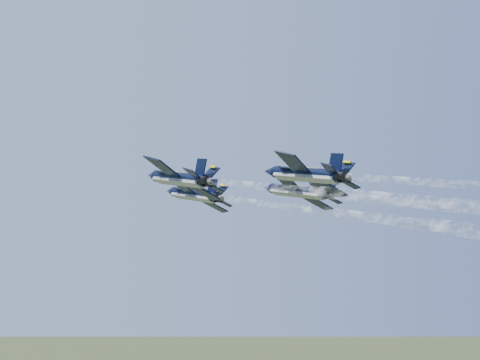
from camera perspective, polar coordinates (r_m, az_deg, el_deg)
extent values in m
cylinder|color=black|center=(107.14, -3.95, -1.23)|extent=(6.97, 12.40, 2.14)
cone|color=black|center=(113.36, -6.11, -1.58)|extent=(2.95, 3.12, 2.14)
ellipsoid|color=black|center=(109.96, -4.81, -1.15)|extent=(1.98, 2.56, 1.10)
cube|color=gray|center=(106.92, -4.07, -1.51)|extent=(5.84, 10.95, 0.99)
cube|color=black|center=(105.03, -5.03, -0.37)|extent=(5.80, 5.62, 2.48)
cube|color=yellow|center=(106.40, -5.50, -0.42)|extent=(3.91, 3.51, 2.45)
cube|color=black|center=(108.01, -2.47, -2.07)|extent=(5.32, 3.50, 2.48)
cube|color=yellow|center=(109.35, -2.95, -2.10)|extent=(4.94, 0.80, 2.45)
cube|color=black|center=(101.35, -2.85, -0.35)|extent=(2.69, 2.70, 1.16)
cube|color=black|center=(103.26, -1.23, -1.45)|extent=(2.33, 1.57, 1.16)
cube|color=black|center=(102.93, -2.32, -0.08)|extent=(1.24, 2.09, 2.47)
cube|color=black|center=(103.70, -1.67, -0.53)|extent=(2.48, 2.63, 1.91)
cylinder|color=black|center=(101.52, -2.00, -0.80)|extent=(1.73, 1.60, 1.39)
cylinder|color=black|center=(101.93, -1.65, -1.03)|extent=(1.73, 1.60, 1.39)
cylinder|color=black|center=(89.74, -5.21, 0.16)|extent=(6.97, 12.40, 2.14)
cone|color=black|center=(96.05, -7.69, -0.36)|extent=(2.95, 3.12, 2.14)
ellipsoid|color=black|center=(92.61, -6.20, 0.20)|extent=(1.98, 2.56, 1.10)
cube|color=gray|center=(89.52, -5.36, -0.18)|extent=(5.84, 10.95, 0.99)
cube|color=black|center=(87.73, -6.55, 1.21)|extent=(5.80, 5.62, 2.48)
cube|color=yellow|center=(89.11, -7.07, 1.13)|extent=(3.91, 3.51, 2.45)
cube|color=black|center=(90.53, -3.44, -0.86)|extent=(5.32, 3.50, 2.48)
cube|color=yellow|center=(91.87, -4.00, -0.91)|extent=(4.94, 0.80, 2.45)
cube|color=black|center=(83.95, -3.98, 1.30)|extent=(2.69, 2.70, 1.16)
cube|color=black|center=(85.77, -2.00, -0.05)|extent=(2.33, 1.57, 1.16)
cube|color=black|center=(85.53, -3.32, 1.60)|extent=(1.24, 2.09, 2.47)
cube|color=black|center=(86.26, -2.53, 1.05)|extent=(2.48, 2.63, 1.91)
cylinder|color=black|center=(84.08, -2.95, 0.76)|extent=(1.73, 1.60, 1.39)
cylinder|color=black|center=(84.47, -2.53, 0.47)|extent=(1.73, 1.60, 1.39)
cylinder|color=black|center=(102.94, 4.96, -0.93)|extent=(6.97, 12.40, 2.14)
cone|color=black|center=(108.47, 2.23, -1.33)|extent=(2.95, 3.12, 2.14)
ellipsoid|color=black|center=(105.49, 3.84, -0.86)|extent=(1.98, 2.56, 1.10)
cube|color=gray|center=(102.70, 4.86, -1.23)|extent=(5.84, 10.95, 0.99)
cube|color=black|center=(100.56, 4.03, -0.03)|extent=(5.80, 5.62, 2.48)
cube|color=yellow|center=(101.78, 3.43, -0.09)|extent=(3.91, 3.51, 2.45)
cube|color=black|center=(104.23, 6.41, -1.80)|extent=(5.32, 3.50, 2.48)
cube|color=yellow|center=(105.41, 5.81, -1.83)|extent=(4.94, 0.80, 2.45)
cube|color=black|center=(97.55, 6.62, 0.00)|extent=(2.69, 2.70, 1.16)
cube|color=black|center=(99.91, 8.10, -1.14)|extent=(2.33, 1.57, 1.16)
cube|color=black|center=(99.27, 7.01, 0.27)|extent=(1.24, 2.09, 2.47)
cube|color=black|center=(100.22, 7.60, -0.19)|extent=(2.48, 2.63, 1.91)
cylinder|color=black|center=(97.97, 7.47, -0.46)|extent=(1.73, 1.60, 1.39)
cylinder|color=black|center=(98.48, 7.79, -0.71)|extent=(1.73, 1.60, 1.39)
cylinder|color=black|center=(86.13, 5.69, 0.52)|extent=(6.97, 12.40, 2.14)
cone|color=black|center=(91.60, 2.41, -0.04)|extent=(2.95, 3.12, 2.14)
ellipsoid|color=black|center=(88.66, 4.34, 0.56)|extent=(1.98, 2.56, 1.10)
cube|color=gray|center=(85.86, 5.57, 0.16)|extent=(5.84, 10.95, 0.99)
cube|color=black|center=(83.77, 4.59, 1.63)|extent=(5.80, 5.62, 2.48)
cube|color=yellow|center=(84.97, 3.87, 1.54)|extent=(3.91, 3.51, 2.45)
cube|color=black|center=(87.42, 7.41, -0.55)|extent=(5.32, 3.50, 2.48)
cube|color=yellow|center=(88.58, 6.68, -0.60)|extent=(4.94, 0.80, 2.45)
cube|color=black|center=(80.83, 7.74, 1.73)|extent=(2.69, 2.70, 1.16)
cube|color=black|center=(83.19, 9.48, 0.31)|extent=(2.33, 1.57, 1.16)
cube|color=black|center=(82.58, 8.18, 2.02)|extent=(1.24, 2.09, 2.47)
cube|color=black|center=(83.52, 8.88, 1.45)|extent=(2.48, 2.63, 1.91)
cylinder|color=black|center=(81.26, 8.76, 1.17)|extent=(1.73, 1.60, 1.39)
cylinder|color=black|center=(81.76, 9.13, 0.86)|extent=(1.73, 1.60, 1.39)
cylinder|color=white|center=(93.77, 1.98, -0.24)|extent=(9.56, 20.13, 1.13)
cylinder|color=white|center=(79.69, 11.49, 1.35)|extent=(9.95, 20.30, 1.56)
cylinder|color=white|center=(76.29, 1.85, 1.61)|extent=(9.56, 20.13, 1.13)
cylinder|color=white|center=(62.58, 13.98, 4.05)|extent=(9.95, 20.30, 1.56)
cylinder|color=white|center=(91.50, 12.32, 0.15)|extent=(9.56, 20.13, 1.13)
cylinder|color=white|center=(75.09, 14.79, 2.05)|extent=(9.56, 20.13, 1.13)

